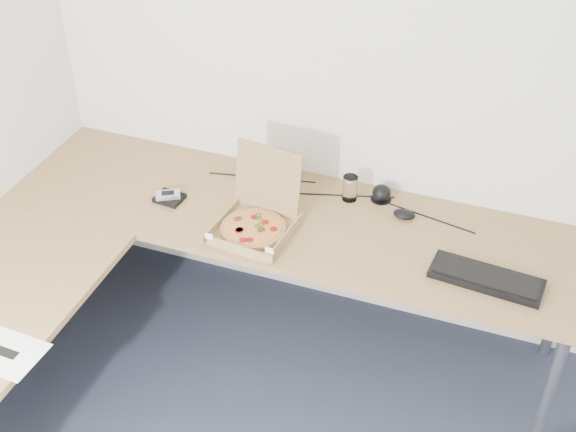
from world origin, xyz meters
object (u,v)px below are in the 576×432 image
at_px(drinking_glass, 350,188).
at_px(keyboard, 486,278).
at_px(desk, 176,263).
at_px(pizza_box, 255,223).
at_px(wallet, 169,198).

relative_size(drinking_glass, keyboard, 0.27).
xyz_separation_m(desk, keyboard, (1.20, 0.29, 0.04)).
bearing_deg(pizza_box, desk, -124.34).
bearing_deg(drinking_glass, wallet, -159.42).
relative_size(pizza_box, drinking_glass, 3.01).
bearing_deg(drinking_glass, keyboard, -27.81).
height_order(pizza_box, wallet, pizza_box).
relative_size(desk, wallet, 20.73).
height_order(desk, pizza_box, pizza_box).
bearing_deg(desk, drinking_glass, 49.15).
bearing_deg(desk, pizza_box, 49.49).
relative_size(desk, keyboard, 5.75).
height_order(drinking_glass, keyboard, drinking_glass).
bearing_deg(wallet, keyboard, 2.91).
bearing_deg(pizza_box, keyboard, 6.81).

